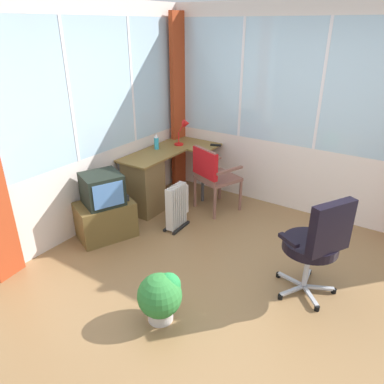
% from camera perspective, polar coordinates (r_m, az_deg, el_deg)
% --- Properties ---
extents(ground, '(4.87, 5.20, 0.06)m').
position_cam_1_polar(ground, '(3.66, 7.31, -15.40)').
color(ground, olive).
extents(north_window_panel, '(3.87, 0.07, 2.59)m').
position_cam_1_polar(north_window_panel, '(4.29, -18.21, 9.73)').
color(north_window_panel, silver).
rests_on(north_window_panel, ground).
extents(east_window_panel, '(0.07, 4.20, 2.59)m').
position_cam_1_polar(east_window_panel, '(4.78, 19.21, 11.03)').
color(east_window_panel, silver).
rests_on(east_window_panel, ground).
extents(curtain_corner, '(0.30, 0.09, 2.49)m').
position_cam_1_polar(curtain_corner, '(5.52, -2.06, 13.55)').
color(curtain_corner, '#AE3D1C').
rests_on(curtain_corner, ground).
extents(desk, '(1.40, 0.79, 0.75)m').
position_cam_1_polar(desk, '(4.89, -7.08, 1.61)').
color(desk, olive).
rests_on(desk, ground).
extents(desk_lamp, '(0.22, 0.19, 0.36)m').
position_cam_1_polar(desk_lamp, '(5.23, -1.16, 9.96)').
color(desk_lamp, red).
rests_on(desk_lamp, desk).
extents(tv_remote, '(0.09, 0.16, 0.02)m').
position_cam_1_polar(tv_remote, '(5.22, 3.74, 7.35)').
color(tv_remote, black).
rests_on(tv_remote, desk).
extents(spray_bottle, '(0.06, 0.06, 0.22)m').
position_cam_1_polar(spray_bottle, '(5.07, -5.60, 7.86)').
color(spray_bottle, '#34B2D4').
rests_on(spray_bottle, desk).
extents(wooden_armchair, '(0.63, 0.62, 0.90)m').
position_cam_1_polar(wooden_armchair, '(4.76, 2.98, 3.23)').
color(wooden_armchair, brown).
rests_on(wooden_armchair, ground).
extents(office_chair, '(0.62, 0.60, 1.01)m').
position_cam_1_polar(office_chair, '(3.39, 19.12, -7.21)').
color(office_chair, '#B7B7BF').
rests_on(office_chair, ground).
extents(tv_on_stand, '(0.76, 0.66, 0.80)m').
position_cam_1_polar(tv_on_stand, '(4.37, -13.50, -2.66)').
color(tv_on_stand, brown).
rests_on(tv_on_stand, ground).
extents(space_heater, '(0.39, 0.18, 0.57)m').
position_cam_1_polar(space_heater, '(4.48, -2.29, -2.22)').
color(space_heater, silver).
rests_on(space_heater, ground).
extents(potted_plant, '(0.38, 0.38, 0.44)m').
position_cam_1_polar(potted_plant, '(3.19, -4.90, -15.85)').
color(potted_plant, beige).
rests_on(potted_plant, ground).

